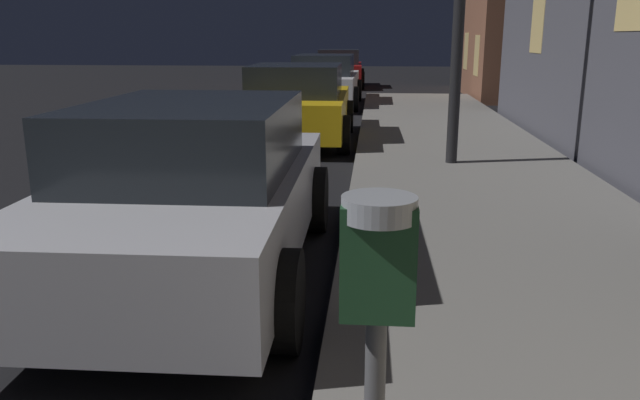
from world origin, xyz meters
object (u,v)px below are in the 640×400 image
object	(u,v)px
parking_meter	(376,323)
car_red	(339,69)
car_yellow_cab	(297,104)
car_white	(325,80)
car_silver	(195,191)

from	to	relation	value
parking_meter	car_red	size ratio (longest dim) A/B	0.34
car_yellow_cab	car_white	world-z (taller)	same
parking_meter	car_yellow_cab	distance (m)	10.15
parking_meter	car_yellow_cab	xyz separation A→B (m)	(-1.45, 10.04, -0.49)
car_silver	car_red	bearing A→B (deg)	90.00
parking_meter	car_white	size ratio (longest dim) A/B	0.31
car_red	car_silver	bearing A→B (deg)	-90.00
parking_meter	car_red	distance (m)	23.35
car_yellow_cab	car_white	xyz separation A→B (m)	(-0.00, 6.33, 0.00)
car_silver	car_red	world-z (taller)	same
parking_meter	car_silver	distance (m)	3.64
car_white	car_red	xyz separation A→B (m)	(0.00, 6.94, -0.01)
car_silver	car_yellow_cab	world-z (taller)	same
car_yellow_cab	car_red	xyz separation A→B (m)	(-0.00, 13.27, -0.01)
parking_meter	car_red	xyz separation A→B (m)	(-1.45, 23.30, -0.50)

